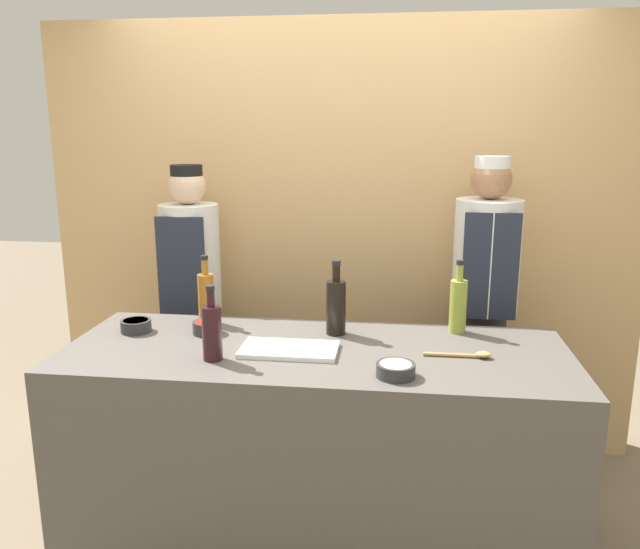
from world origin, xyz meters
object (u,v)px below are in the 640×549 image
at_px(sauce_bowl_white, 396,369).
at_px(sauce_bowl_red, 207,327).
at_px(chef_right, 483,307).
at_px(wooden_spoon, 468,355).
at_px(bottle_soy, 336,305).
at_px(sauce_bowl_green, 136,325).
at_px(cutting_board, 289,350).
at_px(bottle_amber, 206,297).
at_px(bottle_wine, 212,331).
at_px(chef_left, 193,302).
at_px(bottle_oil, 458,304).

distance_m(sauce_bowl_white, sauce_bowl_red, 0.93).
bearing_deg(chef_right, wooden_spoon, -101.60).
relative_size(sauce_bowl_white, bottle_soy, 0.43).
bearing_deg(wooden_spoon, sauce_bowl_white, -140.96).
height_order(sauce_bowl_white, sauce_bowl_green, sauce_bowl_green).
bearing_deg(wooden_spoon, sauce_bowl_green, 174.17).
height_order(sauce_bowl_red, wooden_spoon, sauce_bowl_red).
xyz_separation_m(sauce_bowl_white, sauce_bowl_red, (-0.84, 0.39, 0.00)).
bearing_deg(wooden_spoon, cutting_board, -178.05).
distance_m(sauce_bowl_red, bottle_soy, 0.58).
height_order(bottle_amber, wooden_spoon, bottle_amber).
bearing_deg(cutting_board, bottle_amber, 142.78).
xyz_separation_m(bottle_wine, chef_left, (-0.39, 0.91, -0.15)).
bearing_deg(sauce_bowl_white, bottle_wine, 173.24).
bearing_deg(bottle_wine, chef_left, 113.18).
xyz_separation_m(sauce_bowl_green, wooden_spoon, (1.45, -0.15, -0.02)).
xyz_separation_m(bottle_oil, chef_left, (-1.38, 0.45, -0.16)).
bearing_deg(bottle_oil, cutting_board, -153.86).
height_order(bottle_wine, bottle_oil, bottle_oil).
bearing_deg(bottle_amber, sauce_bowl_white, -31.84).
distance_m(sauce_bowl_green, bottle_amber, 0.34).
height_order(sauce_bowl_white, bottle_soy, bottle_soy).
distance_m(cutting_board, bottle_oil, 0.79).
bearing_deg(bottle_wine, sauce_bowl_white, -6.76).
bearing_deg(cutting_board, sauce_bowl_red, 155.16).
bearing_deg(sauce_bowl_red, cutting_board, -24.84).
distance_m(wooden_spoon, chef_right, 0.78).
relative_size(cutting_board, bottle_oil, 1.20).
height_order(bottle_wine, bottle_amber, bottle_amber).
bearing_deg(sauce_bowl_green, chef_left, 85.05).
bearing_deg(bottle_soy, wooden_spoon, -22.63).
height_order(sauce_bowl_red, bottle_wine, bottle_wine).
distance_m(cutting_board, bottle_wine, 0.33).
relative_size(bottle_soy, chef_left, 0.20).
relative_size(bottle_soy, chef_right, 0.20).
distance_m(sauce_bowl_green, bottle_oil, 1.45).
bearing_deg(chef_left, bottle_soy, -32.49).
distance_m(bottle_wine, wooden_spoon, 1.02).
distance_m(sauce_bowl_white, wooden_spoon, 0.37).
relative_size(bottle_wine, wooden_spoon, 1.13).
bearing_deg(wooden_spoon, bottle_amber, 164.74).
bearing_deg(bottle_wine, chef_right, 38.16).
bearing_deg(chef_left, sauce_bowl_red, -65.78).
xyz_separation_m(sauce_bowl_green, chef_right, (1.61, 0.62, -0.04)).
distance_m(bottle_oil, bottle_amber, 1.16).
relative_size(sauce_bowl_red, cutting_board, 0.32).
height_order(sauce_bowl_red, chef_right, chef_right).
distance_m(sauce_bowl_red, wooden_spoon, 1.14).
xyz_separation_m(bottle_wine, bottle_oil, (0.99, 0.47, 0.01)).
relative_size(sauce_bowl_white, wooden_spoon, 0.54).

